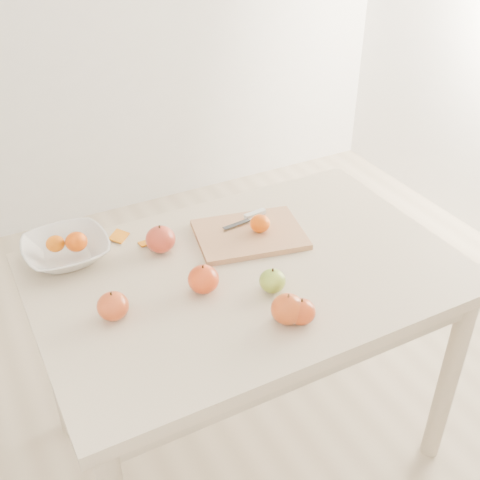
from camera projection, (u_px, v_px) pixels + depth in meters
name	position (u px, v px, depth m)	size (l,w,h in m)	color
ground	(247.00, 438.00, 2.14)	(3.50, 3.50, 0.00)	#C6B293
table	(248.00, 296.00, 1.77)	(1.20, 0.80, 0.75)	beige
cutting_board	(250.00, 234.00, 1.85)	(0.32, 0.24, 0.02)	tan
board_tangerine	(260.00, 224.00, 1.83)	(0.06, 0.06, 0.05)	#CB5B07
fruit_bowl	(66.00, 250.00, 1.74)	(0.24, 0.24, 0.06)	silver
bowl_tangerine_near	(55.00, 244.00, 1.72)	(0.05, 0.05, 0.05)	#D15D07
bowl_tangerine_far	(76.00, 242.00, 1.72)	(0.06, 0.06, 0.06)	#CC4E07
orange_peel_a	(119.00, 237.00, 1.85)	(0.06, 0.04, 0.00)	orange
orange_peel_b	(147.00, 243.00, 1.82)	(0.04, 0.04, 0.00)	orange
paring_knife	(252.00, 216.00, 1.91)	(0.17, 0.05, 0.01)	silver
apple_green	(272.00, 281.00, 1.62)	(0.07, 0.07, 0.07)	olive
apple_red_c	(301.00, 312.00, 1.51)	(0.07, 0.07, 0.07)	maroon
apple_red_d	(113.00, 306.00, 1.52)	(0.08, 0.08, 0.07)	#9A1D0E
apple_red_b	(203.00, 279.00, 1.61)	(0.09, 0.09, 0.08)	#A3040F
apple_red_e	(288.00, 309.00, 1.51)	(0.09, 0.09, 0.08)	maroon
apple_red_a	(161.00, 239.00, 1.77)	(0.09, 0.09, 0.08)	maroon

